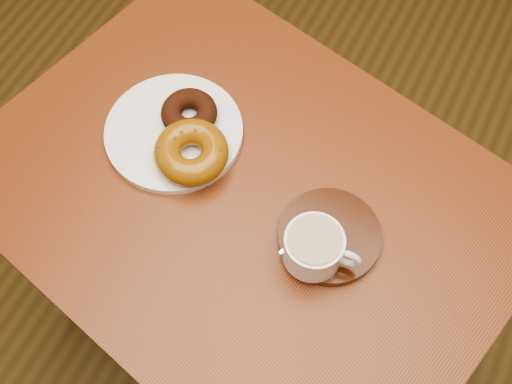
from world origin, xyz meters
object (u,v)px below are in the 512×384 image
at_px(donut_plate, 174,132).
at_px(cafe_table, 246,226).
at_px(saucer, 329,236).
at_px(coffee_cup, 315,248).

bearing_deg(donut_plate, cafe_table, -15.79).
xyz_separation_m(saucer, coffee_cup, (-0.01, -0.04, 0.04)).
bearing_deg(coffee_cup, donut_plate, 155.18).
relative_size(cafe_table, saucer, 6.19).
xyz_separation_m(cafe_table, saucer, (0.16, -0.01, 0.14)).
height_order(saucer, coffee_cup, coffee_cup).
distance_m(cafe_table, coffee_cup, 0.24).
xyz_separation_m(donut_plate, saucer, (0.32, -0.06, 0.00)).
bearing_deg(cafe_table, coffee_cup, -7.84).
distance_m(cafe_table, donut_plate, 0.22).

